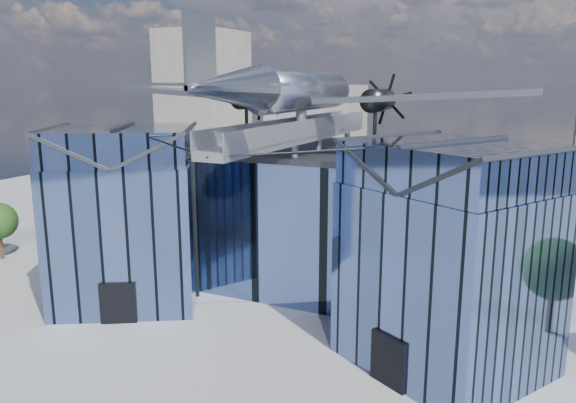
% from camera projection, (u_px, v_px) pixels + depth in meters
% --- Properties ---
extents(ground_plane, '(120.00, 120.00, 0.00)m').
position_uv_depth(ground_plane, '(274.00, 320.00, 35.13)').
color(ground_plane, gray).
extents(museum, '(32.88, 24.50, 17.60)m').
position_uv_depth(museum, '(311.00, 214.00, 39.10)').
color(museum, '#4A6197').
rests_on(museum, ground).
extents(bg_towers, '(77.00, 24.50, 26.00)m').
position_uv_depth(bg_towers, '(448.00, 115.00, 77.04)').
color(bg_towers, slate).
rests_on(bg_towers, ground).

